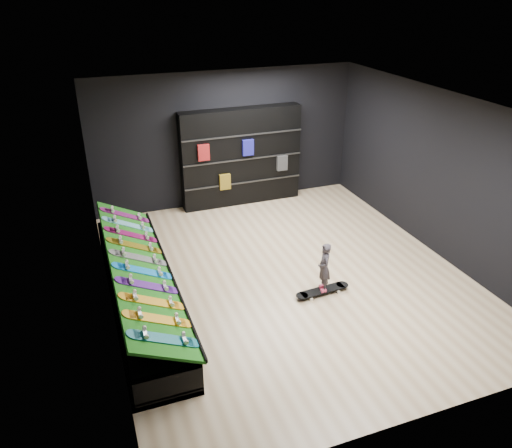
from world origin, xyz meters
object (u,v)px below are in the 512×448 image
object	(u,v)px
back_shelving	(241,157)
child	(323,276)
floor_skateboard	(322,292)
display_rack	(140,291)

from	to	relation	value
back_shelving	child	world-z (taller)	back_shelving
child	floor_skateboard	bearing A→B (deg)	180.00
floor_skateboard	child	world-z (taller)	child
back_shelving	floor_skateboard	world-z (taller)	back_shelving
display_rack	floor_skateboard	world-z (taller)	display_rack
display_rack	back_shelving	xyz separation A→B (m)	(2.84, 3.32, 0.85)
back_shelving	floor_skateboard	bearing A→B (deg)	-89.54
display_rack	child	world-z (taller)	child
display_rack	floor_skateboard	distance (m)	2.98
floor_skateboard	child	bearing A→B (deg)	0.00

